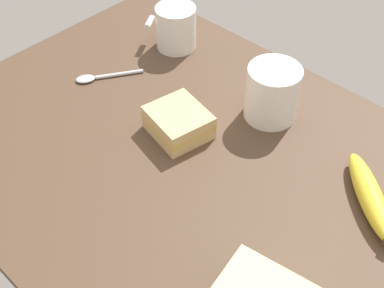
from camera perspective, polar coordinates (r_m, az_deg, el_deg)
The scene contains 6 objects.
tabletop at distance 81.90cm, azimuth 0.00°, elevation -1.97°, with size 90.00×64.00×2.00cm, color #4C3828.
coffee_mug_black at distance 86.32cm, azimuth 9.00°, elevation 5.77°, with size 9.92×11.21×9.68cm.
coffee_mug_milky at distance 102.51cm, azimuth -1.85°, elevation 13.01°, with size 10.07×8.54×8.61cm.
sandwich_main at distance 83.76cm, azimuth -1.53°, elevation 2.43°, with size 11.07×10.34×4.40cm.
banana at distance 78.13cm, azimuth 19.33°, elevation -5.50°, with size 14.56×13.61×3.45cm.
spoon at distance 97.55cm, azimuth -10.42°, elevation 7.41°, with size 8.21×11.49×0.80cm.
Camera 1 is at (38.11, -40.47, 61.14)cm, focal length 47.50 mm.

